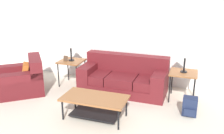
{
  "coord_description": "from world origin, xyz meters",
  "views": [
    {
      "loc": [
        1.4,
        -1.02,
        2.34
      ],
      "look_at": [
        -0.13,
        3.44,
        0.8
      ],
      "focal_mm": 40.0,
      "sensor_mm": 36.0,
      "label": 1
    }
  ],
  "objects_px": {
    "couch": "(124,79)",
    "side_table_right": "(183,75)",
    "table_lamp_left": "(70,42)",
    "table_lamp_right": "(186,51)",
    "armchair": "(23,80)",
    "backpack": "(190,107)",
    "coffee_table": "(95,103)",
    "side_table_left": "(72,63)"
  },
  "relations": [
    {
      "from": "couch",
      "to": "side_table_right",
      "type": "distance_m",
      "value": 1.34
    },
    {
      "from": "table_lamp_left",
      "to": "table_lamp_right",
      "type": "bearing_deg",
      "value": 0.0
    },
    {
      "from": "couch",
      "to": "table_lamp_left",
      "type": "xyz_separation_m",
      "value": [
        -1.31,
        -0.03,
        0.77
      ]
    },
    {
      "from": "couch",
      "to": "armchair",
      "type": "height_order",
      "value": "couch"
    },
    {
      "from": "armchair",
      "to": "backpack",
      "type": "relative_size",
      "value": 3.77
    },
    {
      "from": "coffee_table",
      "to": "side_table_left",
      "type": "relative_size",
      "value": 1.91
    },
    {
      "from": "side_table_left",
      "to": "table_lamp_right",
      "type": "relative_size",
      "value": 1.09
    },
    {
      "from": "table_lamp_left",
      "to": "coffee_table",
      "type": "bearing_deg",
      "value": -49.11
    },
    {
      "from": "coffee_table",
      "to": "side_table_left",
      "type": "height_order",
      "value": "side_table_left"
    },
    {
      "from": "couch",
      "to": "table_lamp_right",
      "type": "relative_size",
      "value": 3.44
    },
    {
      "from": "coffee_table",
      "to": "table_lamp_left",
      "type": "relative_size",
      "value": 2.08
    },
    {
      "from": "couch",
      "to": "side_table_left",
      "type": "xyz_separation_m",
      "value": [
        -1.31,
        -0.03,
        0.26
      ]
    },
    {
      "from": "side_table_right",
      "to": "table_lamp_left",
      "type": "bearing_deg",
      "value": -180.0
    },
    {
      "from": "coffee_table",
      "to": "table_lamp_right",
      "type": "xyz_separation_m",
      "value": [
        1.46,
        1.34,
        0.76
      ]
    },
    {
      "from": "armchair",
      "to": "table_lamp_left",
      "type": "xyz_separation_m",
      "value": [
        0.87,
        0.76,
        0.78
      ]
    },
    {
      "from": "couch",
      "to": "table_lamp_left",
      "type": "distance_m",
      "value": 1.52
    },
    {
      "from": "armchair",
      "to": "coffee_table",
      "type": "distance_m",
      "value": 2.11
    },
    {
      "from": "armchair",
      "to": "backpack",
      "type": "xyz_separation_m",
      "value": [
        3.68,
        0.09,
        -0.11
      ]
    },
    {
      "from": "armchair",
      "to": "table_lamp_left",
      "type": "bearing_deg",
      "value": 40.96
    },
    {
      "from": "coffee_table",
      "to": "table_lamp_left",
      "type": "distance_m",
      "value": 1.93
    },
    {
      "from": "side_table_left",
      "to": "table_lamp_left",
      "type": "xyz_separation_m",
      "value": [
        0.0,
        -0.0,
        0.51
      ]
    },
    {
      "from": "couch",
      "to": "backpack",
      "type": "xyz_separation_m",
      "value": [
        1.5,
        -0.7,
        -0.12
      ]
    },
    {
      "from": "side_table_left",
      "to": "coffee_table",
      "type": "bearing_deg",
      "value": -49.11
    },
    {
      "from": "armchair",
      "to": "table_lamp_right",
      "type": "bearing_deg",
      "value": 12.23
    },
    {
      "from": "couch",
      "to": "side_table_right",
      "type": "bearing_deg",
      "value": -1.47
    },
    {
      "from": "side_table_left",
      "to": "table_lamp_left",
      "type": "bearing_deg",
      "value": -75.96
    },
    {
      "from": "couch",
      "to": "backpack",
      "type": "height_order",
      "value": "couch"
    },
    {
      "from": "side_table_left",
      "to": "side_table_right",
      "type": "xyz_separation_m",
      "value": [
        2.62,
        0.0,
        0.0
      ]
    },
    {
      "from": "side_table_right",
      "to": "backpack",
      "type": "bearing_deg",
      "value": -73.98
    },
    {
      "from": "coffee_table",
      "to": "side_table_right",
      "type": "xyz_separation_m",
      "value": [
        1.46,
        1.34,
        0.25
      ]
    },
    {
      "from": "side_table_right",
      "to": "table_lamp_right",
      "type": "height_order",
      "value": "table_lamp_right"
    },
    {
      "from": "coffee_table",
      "to": "table_lamp_right",
      "type": "bearing_deg",
      "value": 42.54
    },
    {
      "from": "couch",
      "to": "backpack",
      "type": "bearing_deg",
      "value": -24.92
    },
    {
      "from": "couch",
      "to": "coffee_table",
      "type": "xyz_separation_m",
      "value": [
        -0.15,
        -1.37,
        0.01
      ]
    },
    {
      "from": "backpack",
      "to": "side_table_left",
      "type": "bearing_deg",
      "value": 166.72
    },
    {
      "from": "table_lamp_right",
      "to": "backpack",
      "type": "height_order",
      "value": "table_lamp_right"
    },
    {
      "from": "table_lamp_left",
      "to": "side_table_left",
      "type": "bearing_deg",
      "value": 104.04
    },
    {
      "from": "coffee_table",
      "to": "table_lamp_left",
      "type": "xyz_separation_m",
      "value": [
        -1.16,
        1.34,
        0.76
      ]
    },
    {
      "from": "table_lamp_right",
      "to": "side_table_right",
      "type": "bearing_deg",
      "value": 82.87
    },
    {
      "from": "armchair",
      "to": "side_table_left",
      "type": "xyz_separation_m",
      "value": [
        0.87,
        0.76,
        0.27
      ]
    },
    {
      "from": "coffee_table",
      "to": "armchair",
      "type": "bearing_deg",
      "value": 163.99
    },
    {
      "from": "table_lamp_left",
      "to": "backpack",
      "type": "height_order",
      "value": "table_lamp_left"
    }
  ]
}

